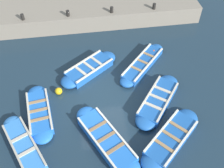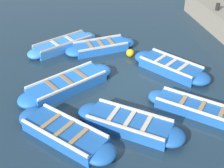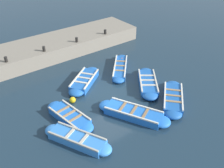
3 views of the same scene
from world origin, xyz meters
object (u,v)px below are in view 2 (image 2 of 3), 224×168
Objects in this scene: boat_outer_left at (129,124)px; boat_outer_right at (171,67)px; boat_near_quay at (65,134)px; boat_stern_in at (63,45)px; buoy_yellow_far at (130,53)px; boat_alongside at (101,47)px; boat_drifting at (201,110)px; bollard_south at (218,7)px; boat_tucked at (67,84)px.

boat_outer_left is 3.93m from boat_outer_right.
boat_near_quay is 0.96× the size of boat_stern_in.
buoy_yellow_far is (3.32, 4.57, -0.02)m from boat_near_quay.
boat_near_quay is (-2.15, -5.42, 0.01)m from boat_alongside.
boat_alongside is at bearing -17.78° from boat_stern_in.
boat_stern_in reaches higher than boat_alongside.
boat_drifting is (-0.03, -2.83, -0.03)m from boat_outer_right.
bollard_south is (8.32, 6.40, 1.04)m from boat_near_quay.
boat_tucked is 4.91m from boat_drifting.
buoy_yellow_far is at bearing -26.13° from boat_stern_in.
boat_near_quay is 2.67m from boat_tucked.
boat_alongside is 5.80m from boat_drifting.
bollard_south reaches higher than boat_tucked.
boat_near_quay is at bearing -125.99° from buoy_yellow_far.
boat_near_quay is (-4.60, -2.98, -0.01)m from boat_outer_right.
boat_outer_left is 0.97× the size of boat_stern_in.
buoy_yellow_far is (2.83, -1.39, -0.02)m from boat_stern_in.
boat_alongside reaches higher than buoy_yellow_far.
bollard_south is at bearing 59.04° from boat_drifting.
boat_drifting is at bearing -65.39° from boat_alongside.
bollard_south reaches higher than boat_stern_in.
boat_alongside is at bearing 135.02° from boat_outer_right.
boat_tucked reaches higher than boat_outer_left.
bollard_south is at bearing 20.13° from buoy_yellow_far.
buoy_yellow_far is (-1.25, 4.42, 0.00)m from boat_drifting.
boat_outer_left is 1.02× the size of boat_outer_right.
boat_stern_in reaches higher than buoy_yellow_far.
boat_tucked is at bearing -154.79° from bollard_south.
boat_stern_in is (-1.66, 0.53, 0.01)m from boat_alongside.
buoy_yellow_far is (-5.00, -1.83, -1.06)m from bollard_south.
boat_outer_right is at bearing 89.45° from boat_drifting.
boat_outer_left is 9.03m from bollard_south.
boat_tucked is at bearing -92.49° from boat_stern_in.
boat_outer_left is 9.73× the size of bollard_south.
boat_outer_left is 1.03× the size of boat_drifting.
boat_outer_right is at bearing -137.44° from bollard_south.
boat_stern_in reaches higher than boat_near_quay.
boat_alongside is at bearing -170.98° from bollard_south.
boat_outer_right is 0.99× the size of boat_alongside.
boat_outer_right is at bearing -51.17° from buoy_yellow_far.
boat_outer_left is at bearing -105.66° from buoy_yellow_far.
boat_outer_left is 5.42m from boat_alongside.
bollard_south reaches higher than boat_outer_right.
boat_outer_left is 1.01× the size of boat_alongside.
boat_alongside is at bearing 68.35° from boat_near_quay.
boat_outer_right is 3.45m from boat_alongside.
boat_drifting is 9.43× the size of buoy_yellow_far.
boat_outer_left reaches higher than boat_drifting.
bollard_south is 1.00× the size of buoy_yellow_far.
boat_stern_in is (0.49, 5.96, 0.00)m from boat_near_quay.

